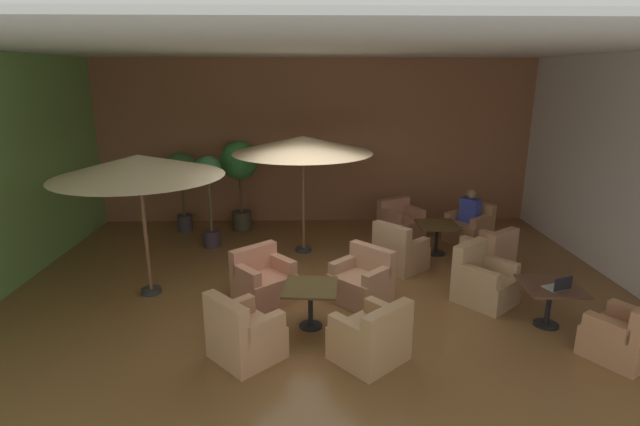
{
  "coord_description": "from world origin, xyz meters",
  "views": [
    {
      "loc": [
        -0.22,
        -7.39,
        3.45
      ],
      "look_at": [
        0.0,
        0.41,
        1.21
      ],
      "focal_mm": 27.28,
      "sensor_mm": 36.0,
      "label": 1
    }
  ],
  "objects_px": {
    "cafe_table_front_right": "(311,294)",
    "patron_blue_shirt": "(470,208)",
    "potted_tree_mid_right": "(240,167)",
    "armchair_front_right_east": "(362,282)",
    "armchair_mid_center_north": "(400,224)",
    "patio_umbrella_center_beige": "(138,166)",
    "potted_tree_left_corner": "(181,175)",
    "armchair_front_left_north": "(483,282)",
    "armchair_front_right_north": "(371,338)",
    "armchair_mid_center_east": "(399,253)",
    "open_laptop": "(559,286)",
    "armchair_front_right_west": "(244,335)",
    "armchair_mid_center_west": "(469,227)",
    "armchair_front_left_east": "(624,337)",
    "armchair_front_right_south": "(263,282)",
    "iced_drink_cup": "(563,285)",
    "potted_tree_mid_left": "(209,184)",
    "cafe_table_mid_center": "(437,230)",
    "cafe_table_front_left": "(550,293)",
    "armchair_mid_center_south": "(488,255)",
    "patio_umbrella_tall_red": "(303,145)"
  },
  "relations": [
    {
      "from": "iced_drink_cup",
      "to": "armchair_front_left_north",
      "type": "bearing_deg",
      "value": 130.71
    },
    {
      "from": "armchair_mid_center_east",
      "to": "armchair_front_right_east",
      "type": "bearing_deg",
      "value": -122.96
    },
    {
      "from": "armchair_front_right_south",
      "to": "patron_blue_shirt",
      "type": "relative_size",
      "value": 1.56
    },
    {
      "from": "armchair_front_left_east",
      "to": "armchair_mid_center_west",
      "type": "distance_m",
      "value": 4.51
    },
    {
      "from": "armchair_mid_center_north",
      "to": "potted_tree_left_corner",
      "type": "relative_size",
      "value": 0.58
    },
    {
      "from": "armchair_front_right_west",
      "to": "armchair_mid_center_west",
      "type": "distance_m",
      "value": 6.09
    },
    {
      "from": "cafe_table_front_left",
      "to": "armchair_mid_center_north",
      "type": "distance_m",
      "value": 4.17
    },
    {
      "from": "potted_tree_left_corner",
      "to": "patron_blue_shirt",
      "type": "xyz_separation_m",
      "value": [
        6.22,
        -0.93,
        -0.56
      ]
    },
    {
      "from": "armchair_mid_center_south",
      "to": "armchair_front_left_east",
      "type": "bearing_deg",
      "value": -76.1
    },
    {
      "from": "armchair_front_right_south",
      "to": "open_laptop",
      "type": "height_order",
      "value": "armchair_front_right_south"
    },
    {
      "from": "armchair_front_right_east",
      "to": "cafe_table_front_right",
      "type": "bearing_deg",
      "value": -135.71
    },
    {
      "from": "cafe_table_front_right",
      "to": "patron_blue_shirt",
      "type": "distance_m",
      "value": 4.92
    },
    {
      "from": "armchair_mid_center_east",
      "to": "iced_drink_cup",
      "type": "bearing_deg",
      "value": -50.69
    },
    {
      "from": "cafe_table_front_left",
      "to": "cafe_table_mid_center",
      "type": "relative_size",
      "value": 1.05
    },
    {
      "from": "armchair_front_right_east",
      "to": "patron_blue_shirt",
      "type": "height_order",
      "value": "patron_blue_shirt"
    },
    {
      "from": "armchair_front_left_north",
      "to": "armchair_mid_center_west",
      "type": "relative_size",
      "value": 0.99
    },
    {
      "from": "cafe_table_mid_center",
      "to": "armchair_mid_center_west",
      "type": "xyz_separation_m",
      "value": [
        0.9,
        0.74,
        -0.18
      ]
    },
    {
      "from": "armchair_front_right_north",
      "to": "armchair_front_left_north",
      "type": "bearing_deg",
      "value": 38.87
    },
    {
      "from": "cafe_table_front_left",
      "to": "cafe_table_front_right",
      "type": "bearing_deg",
      "value": 179.06
    },
    {
      "from": "armchair_mid_center_north",
      "to": "patio_umbrella_center_beige",
      "type": "height_order",
      "value": "patio_umbrella_center_beige"
    },
    {
      "from": "armchair_front_right_north",
      "to": "patio_umbrella_center_beige",
      "type": "xyz_separation_m",
      "value": [
        -3.34,
        2.03,
        1.8
      ]
    },
    {
      "from": "armchair_front_right_east",
      "to": "potted_tree_mid_left",
      "type": "bearing_deg",
      "value": 137.23
    },
    {
      "from": "armchair_mid_center_west",
      "to": "patio_umbrella_center_beige",
      "type": "height_order",
      "value": "patio_umbrella_center_beige"
    },
    {
      "from": "armchair_mid_center_east",
      "to": "open_laptop",
      "type": "xyz_separation_m",
      "value": [
        1.75,
        -2.26,
        0.35
      ]
    },
    {
      "from": "potted_tree_left_corner",
      "to": "iced_drink_cup",
      "type": "relative_size",
      "value": 16.31
    },
    {
      "from": "potted_tree_left_corner",
      "to": "open_laptop",
      "type": "distance_m",
      "value": 7.81
    },
    {
      "from": "armchair_mid_center_south",
      "to": "patio_umbrella_tall_red",
      "type": "distance_m",
      "value": 3.97
    },
    {
      "from": "potted_tree_mid_left",
      "to": "armchair_mid_center_east",
      "type": "bearing_deg",
      "value": -20.21
    },
    {
      "from": "potted_tree_mid_right",
      "to": "iced_drink_cup",
      "type": "xyz_separation_m",
      "value": [
        4.99,
        -4.7,
        -0.77
      ]
    },
    {
      "from": "armchair_mid_center_north",
      "to": "potted_tree_mid_right",
      "type": "xyz_separation_m",
      "value": [
        -3.52,
        0.66,
        1.14
      ]
    },
    {
      "from": "patron_blue_shirt",
      "to": "potted_tree_mid_right",
      "type": "bearing_deg",
      "value": 168.67
    },
    {
      "from": "patio_umbrella_tall_red",
      "to": "patron_blue_shirt",
      "type": "height_order",
      "value": "patio_umbrella_tall_red"
    },
    {
      "from": "cafe_table_front_right",
      "to": "armchair_front_right_west",
      "type": "xyz_separation_m",
      "value": [
        -0.84,
        -0.78,
        -0.18
      ]
    },
    {
      "from": "armchair_front_left_east",
      "to": "patron_blue_shirt",
      "type": "relative_size",
      "value": 1.47
    },
    {
      "from": "armchair_front_left_north",
      "to": "armchair_front_right_north",
      "type": "xyz_separation_m",
      "value": [
        -1.96,
        -1.58,
        -0.03
      ]
    },
    {
      "from": "armchair_front_right_west",
      "to": "armchair_mid_center_east",
      "type": "relative_size",
      "value": 0.98
    },
    {
      "from": "armchair_front_right_west",
      "to": "cafe_table_mid_center",
      "type": "bearing_deg",
      "value": 47.1
    },
    {
      "from": "armchair_front_right_south",
      "to": "cafe_table_mid_center",
      "type": "bearing_deg",
      "value": 31.23
    },
    {
      "from": "armchair_front_right_south",
      "to": "potted_tree_mid_right",
      "type": "xyz_separation_m",
      "value": [
        -0.79,
        3.68,
        1.13
      ]
    },
    {
      "from": "open_laptop",
      "to": "cafe_table_front_right",
      "type": "bearing_deg",
      "value": 176.76
    },
    {
      "from": "armchair_front_left_east",
      "to": "armchair_front_right_south",
      "type": "bearing_deg",
      "value": 159.14
    },
    {
      "from": "armchair_mid_center_north",
      "to": "iced_drink_cup",
      "type": "bearing_deg",
      "value": -69.98
    },
    {
      "from": "cafe_table_front_left",
      "to": "armchair_mid_center_west",
      "type": "relative_size",
      "value": 0.74
    },
    {
      "from": "armchair_mid_center_east",
      "to": "potted_tree_mid_right",
      "type": "relative_size",
      "value": 0.53
    },
    {
      "from": "armchair_mid_center_west",
      "to": "potted_tree_mid_left",
      "type": "relative_size",
      "value": 0.58
    },
    {
      "from": "cafe_table_front_right",
      "to": "potted_tree_left_corner",
      "type": "xyz_separation_m",
      "value": [
        -2.83,
        4.49,
        0.8
      ]
    },
    {
      "from": "open_laptop",
      "to": "armchair_mid_center_north",
      "type": "bearing_deg",
      "value": 109.04
    },
    {
      "from": "cafe_table_front_left",
      "to": "patron_blue_shirt",
      "type": "xyz_separation_m",
      "value": [
        0.03,
        3.61,
        0.24
      ]
    },
    {
      "from": "patron_blue_shirt",
      "to": "iced_drink_cup",
      "type": "bearing_deg",
      "value": -88.95
    },
    {
      "from": "armchair_mid_center_north",
      "to": "armchair_mid_center_east",
      "type": "height_order",
      "value": "armchair_mid_center_east"
    }
  ]
}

